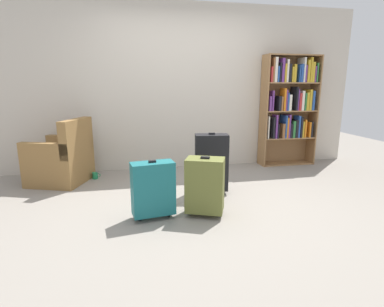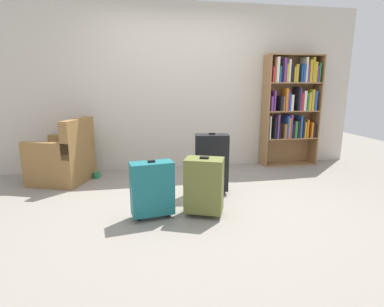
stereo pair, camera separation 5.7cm
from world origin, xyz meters
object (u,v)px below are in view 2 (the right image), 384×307
(mug, at_px, (96,175))
(suitcase_olive, at_px, (204,185))
(suitcase_black, at_px, (212,163))
(armchair, at_px, (64,160))
(bookshelf, at_px, (291,104))
(suitcase_teal, at_px, (152,188))

(mug, distance_m, suitcase_olive, 2.03)
(suitcase_olive, height_order, suitcase_black, suitcase_black)
(armchair, xyz_separation_m, suitcase_olive, (1.70, -1.48, 0.02))
(armchair, relative_size, suitcase_black, 1.16)
(bookshelf, xyz_separation_m, armchair, (-3.59, -0.33, -0.72))
(bookshelf, distance_m, mug, 3.33)
(bookshelf, bearing_deg, suitcase_black, -144.73)
(armchair, height_order, suitcase_teal, armchair)
(mug, xyz_separation_m, suitcase_olive, (1.28, -1.54, 0.28))
(armchair, distance_m, suitcase_black, 2.11)
(bookshelf, bearing_deg, suitcase_olive, -136.35)
(bookshelf, relative_size, mug, 15.23)
(armchair, xyz_separation_m, suitcase_teal, (1.16, -1.45, 0.01))
(mug, distance_m, suitcase_black, 1.80)
(armchair, height_order, suitcase_olive, armchair)
(suitcase_black, bearing_deg, suitcase_teal, -141.67)
(suitcase_olive, bearing_deg, mug, 129.65)
(suitcase_teal, bearing_deg, armchair, 128.71)
(armchair, distance_m, mug, 0.50)
(mug, relative_size, suitcase_black, 0.15)
(bookshelf, relative_size, suitcase_black, 2.35)
(armchair, xyz_separation_m, mug, (0.42, 0.07, -0.27))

